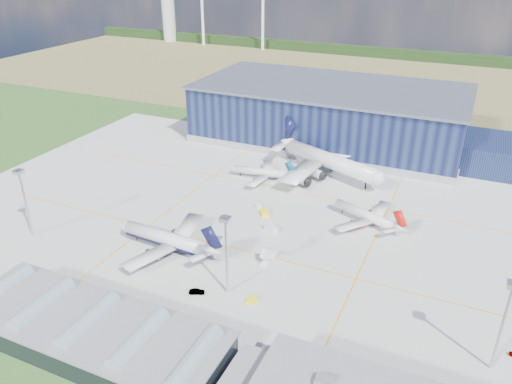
{
  "coord_description": "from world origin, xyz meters",
  "views": [
    {
      "loc": [
        61.4,
        -125.09,
        83.44
      ],
      "look_at": [
        -2.57,
        16.25,
        6.55
      ],
      "focal_mm": 35.0,
      "sensor_mm": 36.0,
      "label": 1
    }
  ],
  "objects_px": {
    "light_mast_west": "(23,193)",
    "gse_tug_a": "(265,213)",
    "airliner_navy": "(166,232)",
    "airliner_red": "(365,210)",
    "light_mast_center": "(226,243)",
    "gse_van_b": "(271,228)",
    "airstair": "(268,256)",
    "car_b": "(197,292)",
    "gse_cart_b": "(258,206)",
    "gse_tug_b": "(252,300)",
    "airliner_regional": "(261,168)",
    "light_mast_east": "(506,313)",
    "airliner_widebody": "(331,153)",
    "hangar": "(336,117)"
  },
  "relations": [
    {
      "from": "light_mast_center",
      "to": "gse_cart_b",
      "type": "relative_size",
      "value": 8.3
    },
    {
      "from": "gse_cart_b",
      "to": "airliner_red",
      "type": "bearing_deg",
      "value": -36.01
    },
    {
      "from": "airliner_navy",
      "to": "gse_cart_b",
      "type": "relative_size",
      "value": 13.54
    },
    {
      "from": "car_b",
      "to": "gse_cart_b",
      "type": "bearing_deg",
      "value": -18.17
    },
    {
      "from": "airliner_regional",
      "to": "gse_cart_b",
      "type": "xyz_separation_m",
      "value": [
        8.88,
        -22.44,
        -3.88
      ]
    },
    {
      "from": "light_mast_center",
      "to": "airliner_navy",
      "type": "height_order",
      "value": "light_mast_center"
    },
    {
      "from": "gse_van_b",
      "to": "car_b",
      "type": "distance_m",
      "value": 38.4
    },
    {
      "from": "airliner_widebody",
      "to": "gse_cart_b",
      "type": "height_order",
      "value": "airliner_widebody"
    },
    {
      "from": "gse_van_b",
      "to": "airliner_navy",
      "type": "bearing_deg",
      "value": 164.54
    },
    {
      "from": "light_mast_center",
      "to": "airstair",
      "type": "distance_m",
      "value": 23.21
    },
    {
      "from": "light_mast_west",
      "to": "car_b",
      "type": "xyz_separation_m",
      "value": [
        62.85,
        -4.03,
        -14.76
      ]
    },
    {
      "from": "light_mast_west",
      "to": "airliner_regional",
      "type": "bearing_deg",
      "value": 55.1
    },
    {
      "from": "airliner_widebody",
      "to": "car_b",
      "type": "relative_size",
      "value": 13.91
    },
    {
      "from": "gse_tug_a",
      "to": "airstair",
      "type": "bearing_deg",
      "value": -97.91
    },
    {
      "from": "airliner_widebody",
      "to": "hangar",
      "type": "bearing_deg",
      "value": 127.26
    },
    {
      "from": "airliner_regional",
      "to": "hangar",
      "type": "bearing_deg",
      "value": -111.91
    },
    {
      "from": "light_mast_center",
      "to": "airstair",
      "type": "height_order",
      "value": "light_mast_center"
    },
    {
      "from": "light_mast_west",
      "to": "airliner_widebody",
      "type": "height_order",
      "value": "light_mast_west"
    },
    {
      "from": "airliner_widebody",
      "to": "airstair",
      "type": "relative_size",
      "value": 11.78
    },
    {
      "from": "hangar",
      "to": "airliner_widebody",
      "type": "xyz_separation_m",
      "value": [
        9.75,
        -39.8,
        -2.33
      ]
    },
    {
      "from": "airliner_regional",
      "to": "light_mast_east",
      "type": "bearing_deg",
      "value": 133.3
    },
    {
      "from": "light_mast_west",
      "to": "airliner_widebody",
      "type": "xyz_separation_m",
      "value": [
        72.56,
        85.0,
        -6.14
      ]
    },
    {
      "from": "car_b",
      "to": "airliner_widebody",
      "type": "bearing_deg",
      "value": -30.08
    },
    {
      "from": "airliner_regional",
      "to": "gse_van_b",
      "type": "xyz_separation_m",
      "value": [
        19.52,
        -36.03,
        -3.36
      ]
    },
    {
      "from": "light_mast_center",
      "to": "airstair",
      "type": "relative_size",
      "value": 4.75
    },
    {
      "from": "hangar",
      "to": "airliner_red",
      "type": "xyz_separation_m",
      "value": [
        31.76,
        -72.8,
        -6.81
      ]
    },
    {
      "from": "light_mast_east",
      "to": "airstair",
      "type": "xyz_separation_m",
      "value": [
        -60.81,
        18.12,
        -13.88
      ]
    },
    {
      "from": "gse_cart_b",
      "to": "gse_van_b",
      "type": "bearing_deg",
      "value": -94.82
    },
    {
      "from": "airliner_navy",
      "to": "gse_cart_b",
      "type": "xyz_separation_m",
      "value": [
        14.28,
        36.43,
        -5.52
      ]
    },
    {
      "from": "light_mast_center",
      "to": "gse_tug_a",
      "type": "distance_m",
      "value": 46.27
    },
    {
      "from": "airliner_widebody",
      "to": "airstair",
      "type": "height_order",
      "value": "airliner_widebody"
    },
    {
      "from": "light_mast_west",
      "to": "gse_tug_a",
      "type": "xyz_separation_m",
      "value": [
        62.07,
        43.18,
        -14.59
      ]
    },
    {
      "from": "hangar",
      "to": "airliner_regional",
      "type": "relative_size",
      "value": 5.28
    },
    {
      "from": "light_mast_west",
      "to": "gse_van_b",
      "type": "bearing_deg",
      "value": 26.42
    },
    {
      "from": "light_mast_west",
      "to": "airstair",
      "type": "distance_m",
      "value": 77.63
    },
    {
      "from": "gse_cart_b",
      "to": "light_mast_center",
      "type": "bearing_deg",
      "value": -118.4
    },
    {
      "from": "airliner_widebody",
      "to": "light_mast_west",
      "type": "bearing_deg",
      "value": -106.99
    },
    {
      "from": "airliner_red",
      "to": "gse_van_b",
      "type": "relative_size",
      "value": 6.04
    },
    {
      "from": "airliner_regional",
      "to": "car_b",
      "type": "xyz_separation_m",
      "value": [
        14.02,
        -74.03,
        -3.81
      ]
    },
    {
      "from": "light_mast_west",
      "to": "gse_tug_b",
      "type": "height_order",
      "value": "light_mast_west"
    },
    {
      "from": "gse_tug_a",
      "to": "airliner_red",
      "type": "bearing_deg",
      "value": -18.56
    },
    {
      "from": "gse_tug_a",
      "to": "gse_tug_b",
      "type": "bearing_deg",
      "value": -104.33
    },
    {
      "from": "light_mast_west",
      "to": "airliner_navy",
      "type": "relative_size",
      "value": 0.61
    },
    {
      "from": "airliner_red",
      "to": "gse_tug_a",
      "type": "bearing_deg",
      "value": 37.58
    },
    {
      "from": "light_mast_west",
      "to": "light_mast_center",
      "type": "relative_size",
      "value": 1.0
    },
    {
      "from": "light_mast_center",
      "to": "gse_van_b",
      "type": "relative_size",
      "value": 4.72
    },
    {
      "from": "airliner_navy",
      "to": "light_mast_center",
      "type": "bearing_deg",
      "value": 160.84
    },
    {
      "from": "gse_tug_a",
      "to": "hangar",
      "type": "bearing_deg",
      "value": 55.74
    },
    {
      "from": "airliner_regional",
      "to": "airliner_navy",
      "type": "bearing_deg",
      "value": 77.15
    },
    {
      "from": "hangar",
      "to": "airliner_regional",
      "type": "distance_m",
      "value": 57.01
    }
  ]
}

